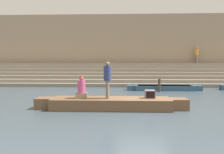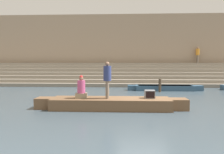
{
  "view_description": "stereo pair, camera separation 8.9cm",
  "coord_description": "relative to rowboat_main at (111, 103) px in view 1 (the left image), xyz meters",
  "views": [
    {
      "loc": [
        -1.08,
        -10.65,
        2.15
      ],
      "look_at": [
        -1.53,
        0.51,
        1.4
      ],
      "focal_mm": 35.0,
      "sensor_mm": 36.0,
      "label": 1
    },
    {
      "loc": [
        -0.99,
        -10.65,
        2.15
      ],
      "look_at": [
        -1.53,
        0.51,
        1.4
      ],
      "focal_mm": 35.0,
      "sensor_mm": 36.0,
      "label": 2
    }
  ],
  "objects": [
    {
      "name": "ground_plane",
      "position": [
        1.53,
        0.69,
        -0.27
      ],
      "size": [
        120.0,
        120.0,
        0.0
      ],
      "primitive_type": "plane",
      "color": "#3D4C56"
    },
    {
      "name": "tv_set",
      "position": [
        1.8,
        0.1,
        0.42
      ],
      "size": [
        0.46,
        0.41,
        0.37
      ],
      "rotation": [
        0.0,
        0.0,
        0.05
      ],
      "color": "slate",
      "rests_on": "rowboat_main"
    },
    {
      "name": "person_standing",
      "position": [
        -0.15,
        -0.05,
        1.2
      ],
      "size": [
        0.36,
        0.36,
        1.68
      ],
      "rotation": [
        0.0,
        0.0,
        -0.03
      ],
      "color": "#756656",
      "rests_on": "rowboat_main"
    },
    {
      "name": "ghat_steps",
      "position": [
        1.53,
        11.87,
        0.49
      ],
      "size": [
        36.0,
        4.82,
        2.11
      ],
      "color": "gray",
      "rests_on": "ground"
    },
    {
      "name": "person_rowing",
      "position": [
        -1.36,
        -0.05,
        0.65
      ],
      "size": [
        0.5,
        0.39,
        1.06
      ],
      "rotation": [
        0.0,
        0.0,
        -0.16
      ],
      "color": "gray",
      "rests_on": "rowboat_main"
    },
    {
      "name": "rowboat_main",
      "position": [
        0.0,
        0.0,
        0.0
      ],
      "size": [
        6.97,
        1.46,
        0.5
      ],
      "rotation": [
        0.0,
        0.0,
        0.03
      ],
      "color": "brown",
      "rests_on": "ground"
    },
    {
      "name": "moored_boat_shore",
      "position": [
        3.8,
        6.88,
        -0.06
      ],
      "size": [
        5.7,
        1.05,
        0.39
      ],
      "rotation": [
        0.0,
        0.0,
        -0.03
      ],
      "color": "#33516B",
      "rests_on": "ground"
    },
    {
      "name": "back_wall",
      "position": [
        1.53,
        14.19,
        3.35
      ],
      "size": [
        34.2,
        1.28,
        7.29
      ],
      "color": "tan",
      "rests_on": "ground"
    },
    {
      "name": "mooring_post",
      "position": [
        3.27,
        6.02,
        0.21
      ],
      "size": [
        0.19,
        0.19,
        0.95
      ],
      "primitive_type": "cylinder",
      "color": "#473828",
      "rests_on": "ground"
    },
    {
      "name": "person_on_steps",
      "position": [
        8.35,
        13.25,
        2.78
      ],
      "size": [
        0.37,
        0.37,
        1.64
      ],
      "rotation": [
        0.0,
        0.0,
        0.99
      ],
      "color": "#756656",
      "rests_on": "ghat_steps"
    }
  ]
}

